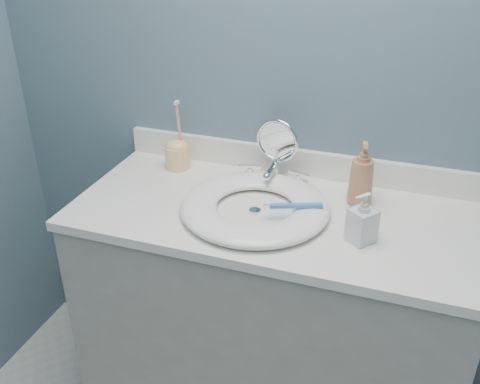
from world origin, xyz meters
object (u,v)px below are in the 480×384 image
at_px(soap_bottle_amber, 362,174).
at_px(soap_bottle_clear, 363,218).
at_px(toothbrush_holder, 177,153).
at_px(makeup_mirror, 277,148).

bearing_deg(soap_bottle_amber, soap_bottle_clear, -90.89).
distance_m(soap_bottle_amber, toothbrush_holder, 0.64).
distance_m(soap_bottle_clear, toothbrush_holder, 0.72).
height_order(makeup_mirror, soap_bottle_clear, makeup_mirror).
xyz_separation_m(soap_bottle_amber, soap_bottle_clear, (0.03, -0.21, -0.03)).
bearing_deg(soap_bottle_amber, toothbrush_holder, 165.49).
relative_size(makeup_mirror, soap_bottle_clear, 1.50).
bearing_deg(soap_bottle_amber, makeup_mirror, 156.83).
xyz_separation_m(soap_bottle_clear, toothbrush_holder, (-0.67, 0.26, -0.02)).
xyz_separation_m(makeup_mirror, soap_bottle_clear, (0.32, -0.27, -0.05)).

